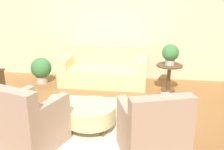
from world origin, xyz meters
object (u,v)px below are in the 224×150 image
armchair_left (28,124)px  potted_plant_on_side_table (170,53)px  couch (104,71)px  armchair_right (153,133)px  potted_plant_floor (41,69)px  ottoman_table (90,113)px  side_table (169,73)px

armchair_left → potted_plant_on_side_table: 3.50m
couch → armchair_left: 3.04m
couch → armchair_right: bearing=-68.4°
potted_plant_floor → ottoman_table: bearing=-50.7°
couch → armchair_left: (-0.62, -2.98, 0.06)m
couch → side_table: 1.60m
potted_plant_on_side_table → potted_plant_floor: 3.19m
couch → armchair_right: 3.20m
armchair_right → side_table: (0.40, 2.68, 0.05)m
armchair_right → potted_plant_on_side_table: bearing=81.6°
ottoman_table → potted_plant_on_side_table: size_ratio=1.81×
armchair_left → armchair_right: 1.79m
armchair_right → potted_plant_on_side_table: (0.40, 2.68, 0.50)m
armchair_right → potted_plant_on_side_table: size_ratio=2.27×
ottoman_table → side_table: (1.43, 1.98, 0.16)m
armchair_right → couch: bearing=111.6°
armchair_left → armchair_right: size_ratio=1.00×
ottoman_table → potted_plant_floor: potted_plant_floor is taller
armchair_left → ottoman_table: armchair_left is taller
armchair_right → side_table: armchair_right is taller
ottoman_table → couch: bearing=93.7°
ottoman_table → potted_plant_floor: (-1.71, 2.10, 0.09)m
ottoman_table → potted_plant_floor: bearing=129.3°
side_table → potted_plant_floor: size_ratio=0.96×
armchair_right → ottoman_table: size_ratio=1.25×
couch → armchair_right: (1.18, -2.98, 0.06)m
potted_plant_floor → armchair_right: bearing=-45.5°
side_table → armchair_right: bearing=-98.4°
side_table → ottoman_table: bearing=-125.7°
ottoman_table → potted_plant_on_side_table: bearing=54.3°
armchair_left → potted_plant_floor: 2.95m
side_table → potted_plant_on_side_table: potted_plant_on_side_table is taller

